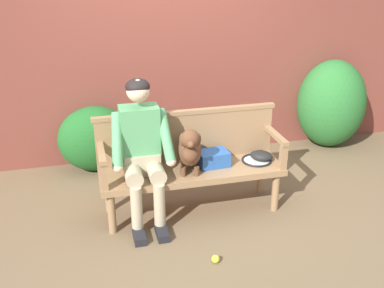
% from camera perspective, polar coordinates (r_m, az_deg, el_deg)
% --- Properties ---
extents(ground_plane, '(40.00, 40.00, 0.00)m').
position_cam_1_polar(ground_plane, '(4.41, -0.00, -8.30)').
color(ground_plane, brown).
extents(brick_garden_fence, '(8.00, 0.30, 2.23)m').
position_cam_1_polar(brick_garden_fence, '(5.33, -3.93, 10.32)').
color(brick_garden_fence, brown).
rests_on(brick_garden_fence, ground).
extents(hedge_bush_far_left, '(0.82, 0.59, 0.74)m').
position_cam_1_polar(hedge_bush_far_left, '(5.15, -12.03, 0.66)').
color(hedge_bush_far_left, '#1E5B23').
rests_on(hedge_bush_far_left, ground).
extents(hedge_bush_mid_left, '(0.84, 0.79, 1.09)m').
position_cam_1_polar(hedge_bush_mid_left, '(5.89, 17.09, 4.87)').
color(hedge_bush_mid_left, '#286B2D').
rests_on(hedge_bush_mid_left, ground).
extents(garden_bench, '(1.70, 0.49, 0.44)m').
position_cam_1_polar(garden_bench, '(4.22, -0.00, -3.85)').
color(garden_bench, '#93704C').
rests_on(garden_bench, ground).
extents(bench_backrest, '(1.74, 0.06, 0.50)m').
position_cam_1_polar(bench_backrest, '(4.28, -0.70, 1.16)').
color(bench_backrest, '#93704C').
rests_on(bench_backrest, garden_bench).
extents(bench_armrest_left_end, '(0.06, 0.49, 0.28)m').
position_cam_1_polar(bench_armrest_left_end, '(3.93, -11.22, -2.29)').
color(bench_armrest_left_end, '#93704C').
rests_on(bench_armrest_left_end, garden_bench).
extents(bench_armrest_right_end, '(0.06, 0.49, 0.28)m').
position_cam_1_polar(bench_armrest_right_end, '(4.29, 10.83, -0.00)').
color(bench_armrest_right_end, '#93704C').
rests_on(bench_armrest_right_end, garden_bench).
extents(person_seated, '(0.56, 0.65, 1.31)m').
position_cam_1_polar(person_seated, '(3.99, -6.36, -0.39)').
color(person_seated, black).
rests_on(person_seated, ground).
extents(dog_on_bench, '(0.27, 0.46, 0.46)m').
position_cam_1_polar(dog_on_bench, '(4.02, -0.31, -0.71)').
color(dog_on_bench, brown).
rests_on(dog_on_bench, garden_bench).
extents(tennis_racket, '(0.44, 0.55, 0.03)m').
position_cam_1_polar(tennis_racket, '(4.41, 8.19, -1.87)').
color(tennis_racket, black).
rests_on(tennis_racket, garden_bench).
extents(baseball_glove, '(0.28, 0.27, 0.09)m').
position_cam_1_polar(baseball_glove, '(4.40, 8.72, -1.46)').
color(baseball_glove, black).
rests_on(baseball_glove, garden_bench).
extents(sports_bag, '(0.30, 0.22, 0.14)m').
position_cam_1_polar(sports_bag, '(4.24, 2.67, -1.82)').
color(sports_bag, '#2856A3').
rests_on(sports_bag, garden_bench).
extents(tennis_ball, '(0.07, 0.07, 0.07)m').
position_cam_1_polar(tennis_ball, '(3.74, 2.98, -14.22)').
color(tennis_ball, '#CCDB33').
rests_on(tennis_ball, ground).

